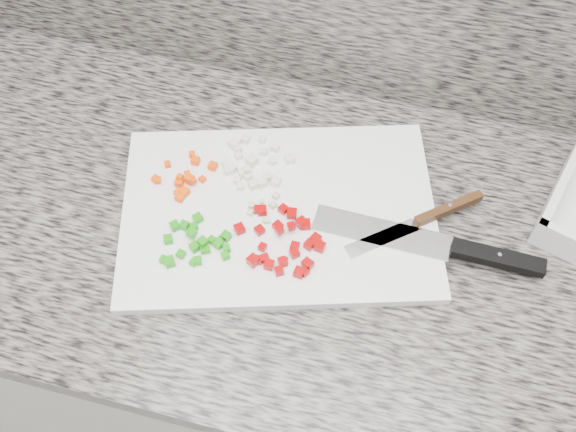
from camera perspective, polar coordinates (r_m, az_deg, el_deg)
name	(u,v)px	position (r m, az deg, el deg)	size (l,w,h in m)	color
cabinet	(304,341)	(1.41, 1.48, -11.05)	(3.92, 0.62, 0.86)	silver
countertop	(311,236)	(1.00, 2.04, -1.82)	(3.96, 0.64, 0.04)	slate
cutting_board	(279,212)	(0.99, -0.83, 0.34)	(0.48, 0.32, 0.02)	white
carrot_pile	(185,178)	(1.02, -9.12, 3.35)	(0.09, 0.10, 0.02)	#FF4A05
onion_pile	(253,165)	(1.02, -3.17, 4.55)	(0.11, 0.11, 0.02)	silver
green_pepper_pile	(196,243)	(0.95, -8.22, -2.37)	(0.11, 0.10, 0.02)	#1B900D
red_pepper_pile	(287,242)	(0.94, -0.13, -2.37)	(0.14, 0.12, 0.02)	#A30203
garlic_pile	(267,207)	(0.98, -1.92, 0.77)	(0.06, 0.06, 0.01)	beige
chef_knife	(457,249)	(0.97, 14.80, -2.85)	(0.34, 0.05, 0.02)	silver
paring_knife	(432,216)	(0.99, 12.66, -0.01)	(0.19, 0.16, 0.02)	silver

